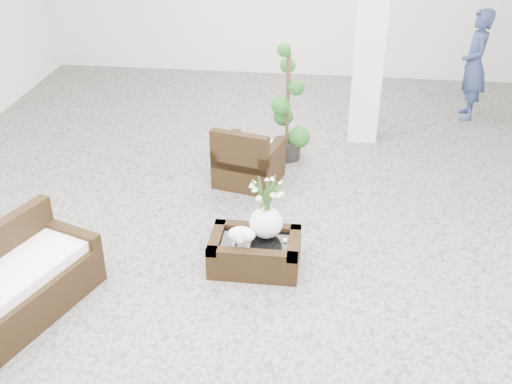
# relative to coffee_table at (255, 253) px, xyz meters

# --- Properties ---
(ground) EXTENTS (11.00, 11.00, 0.00)m
(ground) POSITION_rel_coffee_table_xyz_m (-0.04, 0.54, -0.16)
(ground) COLOR gray
(ground) RESTS_ON ground
(column) EXTENTS (0.40, 0.40, 3.50)m
(column) POSITION_rel_coffee_table_xyz_m (1.16, 3.34, 1.59)
(column) COLOR white
(column) RESTS_ON ground
(coffee_table) EXTENTS (0.90, 0.60, 0.31)m
(coffee_table) POSITION_rel_coffee_table_xyz_m (0.00, 0.00, 0.00)
(coffee_table) COLOR #301F0E
(coffee_table) RESTS_ON ground
(sheep_figurine) EXTENTS (0.28, 0.23, 0.21)m
(sheep_figurine) POSITION_rel_coffee_table_xyz_m (-0.12, -0.10, 0.26)
(sheep_figurine) COLOR white
(sheep_figurine) RESTS_ON coffee_table
(planter_narcissus) EXTENTS (0.44, 0.44, 0.80)m
(planter_narcissus) POSITION_rel_coffee_table_xyz_m (0.10, 0.10, 0.56)
(planter_narcissus) COLOR white
(planter_narcissus) RESTS_ON coffee_table
(tealight) EXTENTS (0.04, 0.04, 0.03)m
(tealight) POSITION_rel_coffee_table_xyz_m (0.30, 0.02, 0.17)
(tealight) COLOR white
(tealight) RESTS_ON coffee_table
(armchair) EXTENTS (0.89, 0.87, 0.79)m
(armchair) POSITION_rel_coffee_table_xyz_m (-0.30, 1.80, 0.24)
(armchair) COLOR #301F0E
(armchair) RESTS_ON ground
(loveseat) EXTENTS (1.18, 1.63, 0.79)m
(loveseat) POSITION_rel_coffee_table_xyz_m (-2.03, -0.96, 0.24)
(loveseat) COLOR #301F0E
(loveseat) RESTS_ON ground
(topiary) EXTENTS (0.42, 0.42, 1.57)m
(topiary) POSITION_rel_coffee_table_xyz_m (0.12, 2.53, 0.63)
(topiary) COLOR #1B4D18
(topiary) RESTS_ON ground
(shopper) EXTENTS (0.41, 0.62, 1.68)m
(shopper) POSITION_rel_coffee_table_xyz_m (2.80, 4.32, 0.68)
(shopper) COLOR navy
(shopper) RESTS_ON ground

